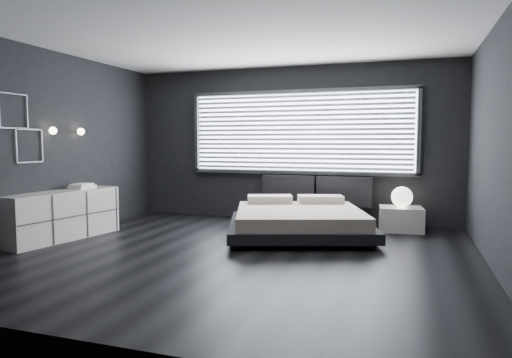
% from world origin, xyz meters
% --- Properties ---
extents(room, '(6.04, 6.00, 2.80)m').
position_xyz_m(room, '(0.00, 0.00, 1.40)').
color(room, black).
rests_on(room, ground).
extents(window, '(4.14, 0.09, 1.52)m').
position_xyz_m(window, '(0.20, 2.70, 1.61)').
color(window, white).
rests_on(window, ground).
extents(headboard, '(1.96, 0.16, 0.52)m').
position_xyz_m(headboard, '(0.53, 2.64, 0.57)').
color(headboard, black).
rests_on(headboard, ground).
extents(sconce_near, '(0.18, 0.11, 0.11)m').
position_xyz_m(sconce_near, '(-2.88, 0.05, 1.60)').
color(sconce_near, silver).
rests_on(sconce_near, ground).
extents(sconce_far, '(0.18, 0.11, 0.11)m').
position_xyz_m(sconce_far, '(-2.88, 0.65, 1.60)').
color(sconce_far, silver).
rests_on(sconce_far, ground).
extents(wall_art_upper, '(0.01, 0.48, 0.48)m').
position_xyz_m(wall_art_upper, '(-2.98, -0.55, 1.85)').
color(wall_art_upper, '#47474C').
rests_on(wall_art_upper, ground).
extents(wall_art_lower, '(0.01, 0.48, 0.48)m').
position_xyz_m(wall_art_lower, '(-2.98, -0.30, 1.38)').
color(wall_art_lower, '#47474C').
rests_on(wall_art_lower, ground).
extents(bed, '(2.61, 2.55, 0.54)m').
position_xyz_m(bed, '(0.51, 1.38, 0.25)').
color(bed, black).
rests_on(bed, ground).
extents(nightstand, '(0.73, 0.63, 0.39)m').
position_xyz_m(nightstand, '(1.99, 2.29, 0.19)').
color(nightstand, white).
rests_on(nightstand, ground).
extents(orb_lamp, '(0.33, 0.33, 0.33)m').
position_xyz_m(orb_lamp, '(2.00, 2.26, 0.55)').
color(orb_lamp, white).
rests_on(orb_lamp, nightstand).
extents(dresser, '(0.79, 1.84, 0.71)m').
position_xyz_m(dresser, '(-2.74, 0.02, 0.36)').
color(dresser, white).
rests_on(dresser, ground).
extents(book_stack, '(0.28, 0.37, 0.07)m').
position_xyz_m(book_stack, '(-2.75, 0.47, 0.75)').
color(book_stack, white).
rests_on(book_stack, dresser).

